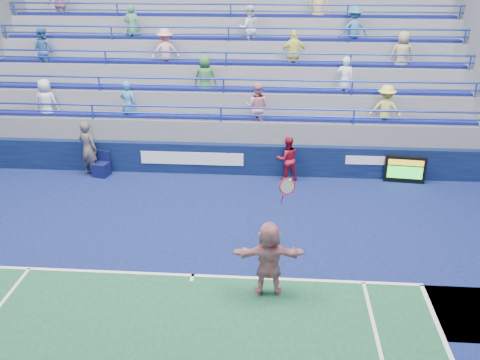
# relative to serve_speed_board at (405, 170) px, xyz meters

# --- Properties ---
(ground) EXTENTS (120.00, 120.00, 0.00)m
(ground) POSITION_rel_serve_speed_board_xyz_m (-6.28, -6.16, -0.47)
(ground) COLOR #333538
(sponsor_wall) EXTENTS (18.00, 0.32, 1.10)m
(sponsor_wall) POSITION_rel_serve_speed_board_xyz_m (-6.28, 0.34, 0.08)
(sponsor_wall) COLOR #090D34
(sponsor_wall) RESTS_ON ground
(bleacher_stand) EXTENTS (18.00, 5.60, 6.13)m
(bleacher_stand) POSITION_rel_serve_speed_board_xyz_m (-6.28, 4.11, 1.07)
(bleacher_stand) COLOR slate
(bleacher_stand) RESTS_ON ground
(serve_speed_board) EXTENTS (1.37, 0.28, 0.94)m
(serve_speed_board) POSITION_rel_serve_speed_board_xyz_m (0.00, 0.00, 0.00)
(serve_speed_board) COLOR black
(serve_speed_board) RESTS_ON ground
(judge_chair) EXTENTS (0.59, 0.60, 0.88)m
(judge_chair) POSITION_rel_serve_speed_board_xyz_m (-10.42, -0.18, -0.19)
(judge_chair) COLOR #0D123F
(judge_chair) RESTS_ON ground
(tennis_player) EXTENTS (1.70, 0.65, 2.89)m
(tennis_player) POSITION_rel_serve_speed_board_xyz_m (-4.43, -6.68, 0.43)
(tennis_player) COLOR silver
(tennis_player) RESTS_ON ground
(line_judge) EXTENTS (0.84, 0.71, 1.96)m
(line_judge) POSITION_rel_serve_speed_board_xyz_m (-10.85, -0.11, 0.51)
(line_judge) COLOR #161A3D
(line_judge) RESTS_ON ground
(ball_girl) EXTENTS (0.88, 0.76, 1.55)m
(ball_girl) POSITION_rel_serve_speed_board_xyz_m (-3.97, -0.05, 0.30)
(ball_girl) COLOR maroon
(ball_girl) RESTS_ON ground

